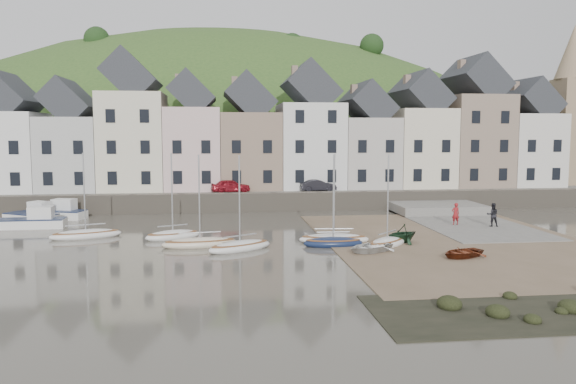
{
  "coord_description": "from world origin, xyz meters",
  "views": [
    {
      "loc": [
        -5.31,
        -37.35,
        7.59
      ],
      "look_at": [
        0.0,
        6.0,
        3.0
      ],
      "focal_mm": 35.89,
      "sensor_mm": 36.0,
      "label": 1
    }
  ],
  "objects": [
    {
      "name": "hillside",
      "position": [
        -5.0,
        60.0,
        -17.99
      ],
      "size": [
        134.4,
        84.0,
        84.0
      ],
      "color": "#315220",
      "rests_on": "ground"
    },
    {
      "name": "beach",
      "position": [
        11.0,
        0.0,
        0.03
      ],
      "size": [
        18.0,
        26.0,
        0.06
      ],
      "primitive_type": "cube",
      "color": "brown",
      "rests_on": "ground"
    },
    {
      "name": "sailboat_6",
      "position": [
        5.8,
        -0.82,
        0.26
      ],
      "size": [
        4.06,
        4.01,
        6.32
      ],
      "color": "white",
      "rests_on": "ground"
    },
    {
      "name": "sailboat_4",
      "position": [
        2.58,
        1.0,
        0.26
      ],
      "size": [
        4.96,
        1.95,
        6.32
      ],
      "color": "white",
      "rests_on": "ground"
    },
    {
      "name": "motorboat_0",
      "position": [
        -20.81,
        12.88,
        0.58
      ],
      "size": [
        5.01,
        3.91,
        1.7
      ],
      "color": "white",
      "rests_on": "ground"
    },
    {
      "name": "quay_street",
      "position": [
        0.0,
        20.5,
        1.55
      ],
      "size": [
        70.0,
        7.0,
        0.1
      ],
      "primitive_type": "cube",
      "color": "slate",
      "rests_on": "quay_land"
    },
    {
      "name": "seawall",
      "position": [
        0.0,
        17.0,
        0.9
      ],
      "size": [
        70.0,
        1.2,
        1.8
      ],
      "primitive_type": "cube",
      "color": "slate",
      "rests_on": "ground"
    },
    {
      "name": "rowboat_green",
      "position": [
        7.11,
        0.01,
        0.7
      ],
      "size": [
        3.11,
        2.95,
        1.29
      ],
      "primitive_type": "imported",
      "rotation": [
        0.0,
        0.0,
        -1.13
      ],
      "color": "black",
      "rests_on": "beach"
    },
    {
      "name": "sailboat_0",
      "position": [
        -14.78,
        4.83,
        0.26
      ],
      "size": [
        5.23,
        3.02,
        6.32
      ],
      "color": "white",
      "rests_on": "ground"
    },
    {
      "name": "church_spire",
      "position": [
        34.55,
        24.0,
        11.06
      ],
      "size": [
        4.0,
        4.0,
        18.0
      ],
      "color": "#997F60",
      "rests_on": "quay_land"
    },
    {
      "name": "sailboat_1",
      "position": [
        -8.54,
        3.72,
        0.27
      ],
      "size": [
        4.27,
        2.91,
        6.32
      ],
      "color": "white",
      "rests_on": "ground"
    },
    {
      "name": "quay_land",
      "position": [
        0.0,
        32.0,
        0.75
      ],
      "size": [
        90.0,
        30.0,
        1.5
      ],
      "primitive_type": "cube",
      "color": "#315220",
      "rests_on": "ground"
    },
    {
      "name": "rowboat_red",
      "position": [
        9.23,
        -4.85,
        0.36
      ],
      "size": [
        3.5,
        3.06,
        0.6
      ],
      "primitive_type": "imported",
      "rotation": [
        0.0,
        0.0,
        -1.16
      ],
      "color": "maroon",
      "rests_on": "beach"
    },
    {
      "name": "townhouse_terrace",
      "position": [
        1.76,
        24.0,
        7.32
      ],
      "size": [
        61.05,
        8.0,
        13.93
      ],
      "color": "white",
      "rests_on": "quay_land"
    },
    {
      "name": "motorboat_1",
      "position": [
        -19.82,
        9.69,
        0.58
      ],
      "size": [
        5.22,
        1.82,
        1.7
      ],
      "color": "white",
      "rests_on": "ground"
    },
    {
      "name": "rowboat_white",
      "position": [
        4.11,
        -2.68,
        0.39
      ],
      "size": [
        3.86,
        3.46,
        0.66
      ],
      "primitive_type": "imported",
      "rotation": [
        0.0,
        0.0,
        -1.1
      ],
      "color": "silver",
      "rests_on": "beach"
    },
    {
      "name": "slipway",
      "position": [
        15.0,
        8.0,
        0.06
      ],
      "size": [
        8.0,
        18.0,
        0.12
      ],
      "primitive_type": "cube",
      "color": "slate",
      "rests_on": "ground"
    },
    {
      "name": "sailboat_5",
      "position": [
        2.26,
        -0.28,
        0.27
      ],
      "size": [
        4.05,
        1.67,
        6.32
      ],
      "color": "#152142",
      "rests_on": "ground"
    },
    {
      "name": "car_left",
      "position": [
        -4.06,
        19.5,
        2.26
      ],
      "size": [
        4.06,
        2.18,
        1.31
      ],
      "primitive_type": "imported",
      "rotation": [
        0.0,
        0.0,
        1.74
      ],
      "color": "maroon",
      "rests_on": "quay_street"
    },
    {
      "name": "motorboat_2",
      "position": [
        -19.37,
        14.66,
        0.58
      ],
      "size": [
        5.7,
        3.2,
        1.7
      ],
      "color": "white",
      "rests_on": "ground"
    },
    {
      "name": "person_dark",
      "position": [
        16.23,
        5.33,
        1.05
      ],
      "size": [
        1.04,
        0.89,
        1.85
      ],
      "primitive_type": "imported",
      "rotation": [
        0.0,
        0.0,
        2.91
      ],
      "color": "black",
      "rests_on": "slipway"
    },
    {
      "name": "car_right",
      "position": [
        4.71,
        19.5,
        2.19
      ],
      "size": [
        3.67,
        1.46,
        1.19
      ],
      "primitive_type": "imported",
      "rotation": [
        0.0,
        0.0,
        1.63
      ],
      "color": "black",
      "rests_on": "quay_street"
    },
    {
      "name": "shore_rocks",
      "position": [
        8.15,
        -14.82,
        0.1
      ],
      "size": [
        14.0,
        6.0,
        0.7
      ],
      "color": "black",
      "rests_on": "ground"
    },
    {
      "name": "ground",
      "position": [
        0.0,
        0.0,
        0.0
      ],
      "size": [
        160.0,
        160.0,
        0.0
      ],
      "primitive_type": "plane",
      "color": "#494439",
      "rests_on": "ground"
    },
    {
      "name": "sailboat_3",
      "position": [
        -3.96,
        -0.84,
        0.26
      ],
      "size": [
        4.72,
        3.63,
        6.32
      ],
      "color": "white",
      "rests_on": "ground"
    },
    {
      "name": "sailboat_2",
      "position": [
        -6.54,
        0.62,
        0.26
      ],
      "size": [
        5.19,
        2.1,
        6.32
      ],
      "color": "beige",
      "rests_on": "ground"
    },
    {
      "name": "person_red",
      "position": [
        13.69,
        6.57,
        1.0
      ],
      "size": [
        0.67,
        0.46,
        1.76
      ],
      "primitive_type": "imported",
      "rotation": [
        0.0,
        0.0,
        3.2
      ],
      "color": "maroon",
      "rests_on": "slipway"
    }
  ]
}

